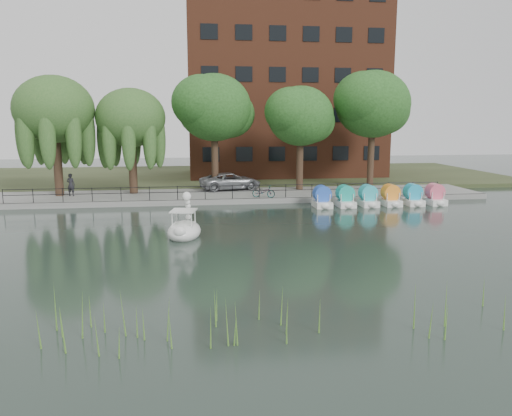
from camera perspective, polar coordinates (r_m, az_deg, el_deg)
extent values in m
plane|color=#33443B|center=(24.00, 0.10, -4.74)|extent=(120.00, 120.00, 0.00)
cube|color=gray|center=(39.57, -3.05, 1.42)|extent=(40.00, 6.00, 0.40)
cube|color=gray|center=(36.66, -2.68, 0.73)|extent=(40.00, 0.25, 0.40)
cube|color=#47512D|center=(53.42, -4.29, 3.63)|extent=(60.00, 22.00, 0.36)
cylinder|color=black|center=(36.69, -2.72, 2.56)|extent=(32.00, 0.04, 0.04)
cylinder|color=black|center=(36.75, -2.71, 1.94)|extent=(32.00, 0.04, 0.04)
cylinder|color=black|center=(36.75, -2.71, 1.86)|extent=(0.05, 0.05, 1.00)
cube|color=#4C1E16|center=(54.06, 3.21, 13.46)|extent=(20.00, 10.00, 18.00)
cylinder|color=#473323|center=(40.86, -21.68, 4.25)|extent=(0.60, 0.60, 4.20)
ellipsoid|color=#4E7435|center=(40.71, -22.09, 10.43)|extent=(5.88, 5.88, 5.00)
cylinder|color=#473323|center=(40.41, -13.89, 4.32)|extent=(0.60, 0.60, 3.80)
ellipsoid|color=#4E7435|center=(40.23, -14.13, 9.98)|extent=(5.32, 5.32, 4.52)
cylinder|color=#473323|center=(41.20, -4.71, 5.17)|extent=(0.60, 0.60, 4.50)
ellipsoid|color=#3A7A2E|center=(41.06, -4.80, 11.37)|extent=(6.00, 6.00, 5.10)
cylinder|color=#473323|center=(41.68, 5.02, 4.91)|extent=(0.60, 0.60, 4.05)
ellipsoid|color=#3A7A2E|center=(41.52, 5.11, 10.43)|extent=(5.40, 5.40, 4.59)
cylinder|color=#473323|center=(44.48, 12.98, 5.45)|extent=(0.60, 0.60, 4.72)
ellipsoid|color=#3A7A2E|center=(44.37, 13.22, 11.48)|extent=(6.30, 6.30, 5.36)
imported|color=gray|center=(41.52, -2.93, 3.23)|extent=(4.06, 6.28, 1.61)
imported|color=gray|center=(37.18, 0.87, 1.97)|extent=(1.16, 1.82, 1.00)
imported|color=black|center=(40.46, -20.41, 2.69)|extent=(0.82, 0.67, 1.98)
ellipsoid|color=white|center=(26.67, -8.20, -2.68)|extent=(2.17, 2.97, 0.60)
cube|color=white|center=(26.51, -8.26, -2.09)|extent=(1.31, 1.39, 0.30)
cube|color=white|center=(26.39, -8.28, -0.30)|extent=(1.48, 1.56, 0.06)
ellipsoid|color=white|center=(25.51, -8.70, -2.69)|extent=(0.71, 0.60, 0.56)
sphere|color=white|center=(27.22, -7.93, 1.35)|extent=(0.48, 0.48, 0.48)
cone|color=black|center=(27.53, -7.81, 1.39)|extent=(0.25, 0.29, 0.20)
cylinder|color=yellow|center=(27.39, -7.86, 1.36)|extent=(0.27, 0.15, 0.26)
cube|color=white|center=(35.72, 7.57, 0.44)|extent=(1.15, 1.70, 0.44)
cylinder|color=blue|center=(35.70, 7.55, 1.62)|extent=(0.90, 1.20, 0.90)
cube|color=white|center=(36.20, 10.17, 0.50)|extent=(1.15, 1.70, 0.44)
cylinder|color=#1BAB98|center=(36.18, 10.15, 1.66)|extent=(0.90, 1.20, 0.90)
cube|color=white|center=(36.76, 12.69, 0.55)|extent=(1.15, 1.70, 0.44)
cylinder|color=#30B6C3|center=(36.74, 12.68, 1.70)|extent=(0.90, 1.20, 0.90)
cube|color=white|center=(37.38, 15.13, 0.60)|extent=(1.15, 1.70, 0.44)
cylinder|color=orange|center=(37.36, 15.13, 1.73)|extent=(0.90, 1.20, 0.90)
cube|color=white|center=(38.07, 17.49, 0.65)|extent=(1.15, 1.70, 0.44)
cylinder|color=#20A2CD|center=(38.05, 17.49, 1.76)|extent=(0.90, 1.20, 0.90)
cube|color=white|center=(38.82, 19.77, 0.70)|extent=(1.15, 1.70, 0.44)
cylinder|color=#E05A76|center=(38.81, 19.76, 1.79)|extent=(0.90, 1.20, 0.90)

